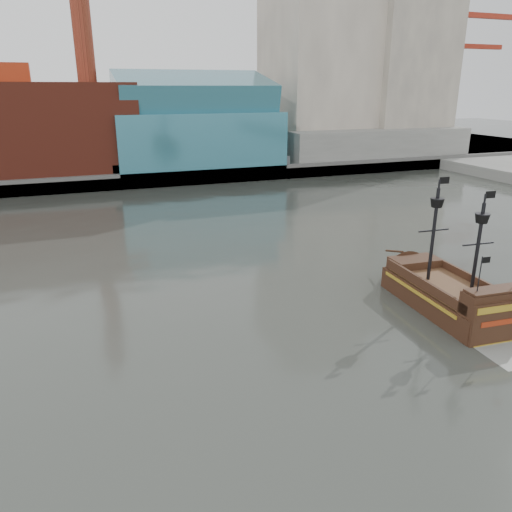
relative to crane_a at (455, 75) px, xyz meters
name	(u,v)px	position (x,y,z in m)	size (l,w,h in m)	color
ground	(324,377)	(-78.63, -82.00, -19.11)	(400.00, 400.00, 0.00)	#2D302A
promenade_far	(129,159)	(-78.63, 10.00, -18.11)	(220.00, 60.00, 2.00)	slate
seawall	(151,180)	(-78.63, -19.50, -17.81)	(220.00, 1.00, 2.60)	#4C4C49
skyline	(151,43)	(-73.43, 2.56, 5.44)	(149.00, 45.00, 62.00)	brown
crane_a	(455,75)	(0.00, 0.00, 0.00)	(22.50, 4.00, 32.25)	slate
crane_b	(456,89)	(9.60, 10.00, -3.54)	(19.10, 4.00, 26.25)	slate
pirate_ship	(448,298)	(-65.40, -76.92, -18.14)	(5.37, 14.65, 10.77)	black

